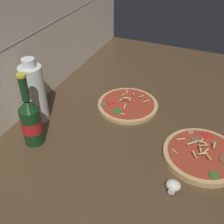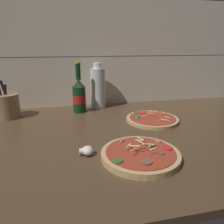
{
  "view_description": "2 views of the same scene",
  "coord_description": "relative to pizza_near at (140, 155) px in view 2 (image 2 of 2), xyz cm",
  "views": [
    {
      "loc": [
        -71.51,
        -19.13,
        66.5
      ],
      "look_at": [
        0.25,
        11.77,
        9.08
      ],
      "focal_mm": 45.0,
      "sensor_mm": 36.0,
      "label": 1
    },
    {
      "loc": [
        -24.42,
        -77.08,
        36.08
      ],
      "look_at": [
        -5.6,
        6.49,
        9.47
      ],
      "focal_mm": 35.0,
      "sensor_mm": 36.0,
      "label": 2
    }
  ],
  "objects": [
    {
      "name": "pizza_near",
      "position": [
        0.0,
        0.0,
        0.0
      ],
      "size": [
        24.38,
        24.38,
        5.98
      ],
      "color": "tan",
      "rests_on": "counter_slab"
    },
    {
      "name": "pizza_far",
      "position": [
        16.9,
        31.35,
        -0.28
      ],
      "size": [
        23.67,
        23.67,
        4.77
      ],
      "color": "tan",
      "rests_on": "counter_slab"
    },
    {
      "name": "utensil_crock",
      "position": [
        -48.69,
        51.04,
        4.72
      ],
      "size": [
        11.68,
        11.68,
        18.2
      ],
      "color": "#9E7A56",
      "rests_on": "counter_slab"
    },
    {
      "name": "mushroom_left",
      "position": [
        -15.86,
        5.48,
        0.36
      ],
      "size": [
        4.46,
        4.25,
        2.97
      ],
      "color": "white",
      "rests_on": "counter_slab"
    },
    {
      "name": "counter_slab",
      "position": [
        2.63,
        20.24,
        -2.37
      ],
      "size": [
        160.0,
        90.0,
        2.5
      ],
      "color": "#4C3823",
      "rests_on": "ground"
    },
    {
      "name": "tile_backsplash",
      "position": [
        2.63,
        65.74,
        26.38
      ],
      "size": [
        160.0,
        1.13,
        60.0
      ],
      "color": "beige",
      "rests_on": "ground"
    },
    {
      "name": "beer_bottle",
      "position": [
        -14.31,
        52.86,
        7.69
      ],
      "size": [
        6.71,
        6.71,
        25.46
      ],
      "color": "#143819",
      "rests_on": "counter_slab"
    },
    {
      "name": "oil_bottle",
      "position": [
        -3.58,
        58.84,
        10.08
      ],
      "size": [
        7.94,
        7.94,
        24.37
      ],
      "color": "silver",
      "rests_on": "counter_slab"
    }
  ]
}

